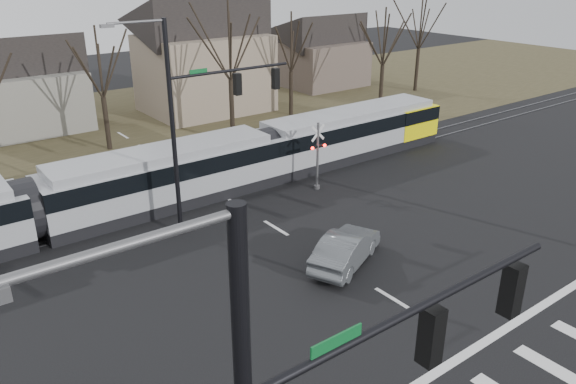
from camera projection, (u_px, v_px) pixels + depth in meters
ground at (434, 324)px, 20.83m from camera, size 140.00×140.00×0.00m
grass_verge at (113, 129)px, 44.39m from camera, size 140.00×28.00×0.01m
crosswalk at (533, 384)px, 17.88m from camera, size 27.00×2.60×0.01m
stop_line at (475, 348)px, 19.50m from camera, size 28.00×0.35×0.01m
lane_dashes at (216, 191)px, 32.61m from camera, size 0.18×30.00×0.01m
rail_pair at (217, 192)px, 32.46m from camera, size 90.00×1.52×0.06m
tram at (161, 176)px, 30.13m from camera, size 42.22×3.13×3.20m
sedan at (346, 249)px, 24.61m from camera, size 5.16×5.87×1.53m
signal_pole_far at (203, 115)px, 26.50m from camera, size 9.28×0.44×10.20m
rail_crossing_signal at (318, 158)px, 32.31m from camera, size 1.08×0.36×4.00m
tree_row at (164, 75)px, 39.16m from camera, size 59.20×7.20×10.00m
house_b at (24, 79)px, 43.03m from camera, size 8.64×7.56×7.65m
house_c at (203, 50)px, 48.12m from camera, size 10.80×8.64×10.10m
house_d at (321, 47)px, 58.42m from camera, size 8.64×7.56×7.65m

